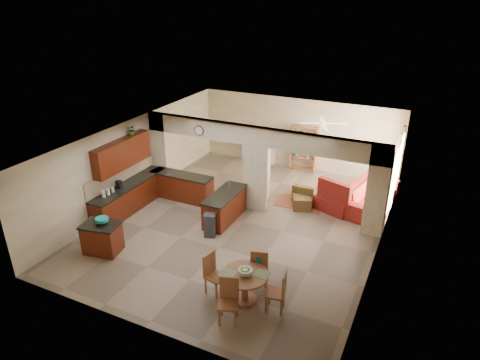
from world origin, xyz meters
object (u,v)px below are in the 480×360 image
at_px(kitchen_island, 102,238).
at_px(dining_table, 245,283).
at_px(armchair, 306,192).
at_px(sofa, 370,195).

height_order(kitchen_island, dining_table, kitchen_island).
relative_size(kitchen_island, armchair, 1.44).
relative_size(sofa, armchair, 3.66).
xyz_separation_m(dining_table, sofa, (1.73, 6.08, -0.09)).
relative_size(kitchen_island, dining_table, 1.00).
bearing_deg(armchair, dining_table, 93.36).
distance_m(kitchen_island, dining_table, 4.38).
relative_size(kitchen_island, sofa, 0.39).
bearing_deg(kitchen_island, sofa, 32.81).
distance_m(dining_table, sofa, 6.32).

